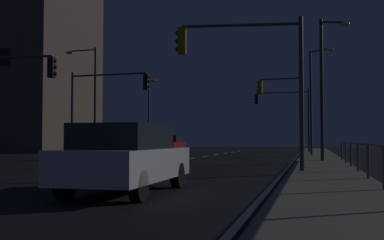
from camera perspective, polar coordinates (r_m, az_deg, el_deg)
The scene contains 17 objects.
ground_plane at distance 22.71m, azimuth -4.93°, elevation -5.51°, with size 112.00×112.00×0.00m, color black.
sidewalk_right at distance 21.42m, azimuth 15.76°, elevation -5.43°, with size 2.47×77.00×0.14m, color gray.
lane_markings_center at distance 26.04m, azimuth -2.35°, elevation -5.11°, with size 0.14×50.00×0.01m.
lane_edge_line at distance 26.44m, azimuth 12.30°, elevation -5.01°, with size 0.14×53.00×0.01m.
car at distance 10.72m, azimuth -8.07°, elevation -4.58°, with size 1.88×4.42×1.57m.
car_oncoming at distance 39.67m, azimuth -2.73°, elevation -3.00°, with size 1.99×4.47×1.57m.
traffic_light_near_left at distance 33.68m, azimuth 11.18°, elevation 2.51°, with size 3.34×0.45×5.68m.
traffic_light_overhead_east at distance 29.00m, azimuth -10.58°, elevation 2.96°, with size 5.33×0.42×5.47m.
traffic_light_mid_right at distance 16.78m, azimuth 6.58°, elevation 7.13°, with size 4.52×0.89×5.44m.
traffic_light_mid_left at distance 22.89m, azimuth -20.84°, elevation 3.97°, with size 3.66×0.48×5.29m.
traffic_light_near_right at distance 42.93m, azimuth 11.32°, elevation 1.53°, with size 4.98×0.55×5.62m.
street_lamp_across_street at distance 25.21m, azimuth 16.15°, elevation 5.23°, with size 1.57×0.69×7.39m.
street_lamp_median at distance 34.78m, azimuth 14.81°, elevation 3.42°, with size 1.72×1.32×7.65m.
street_lamp_far_end at distance 43.12m, azimuth -5.23°, elevation 1.43°, with size 1.25×1.49×6.80m.
street_lamp_corner at distance 34.38m, azimuth -12.39°, elevation 3.52°, with size 2.56×0.42×7.89m.
barrier_fence at distance 13.96m, azimuth 20.83°, elevation -3.70°, with size 0.09×24.05×0.98m.
building_distant at distance 53.60m, azimuth -21.33°, elevation 12.40°, with size 15.37×12.05×29.57m.
Camera 1 is at (7.55, -3.89, 1.23)m, focal length 43.36 mm.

